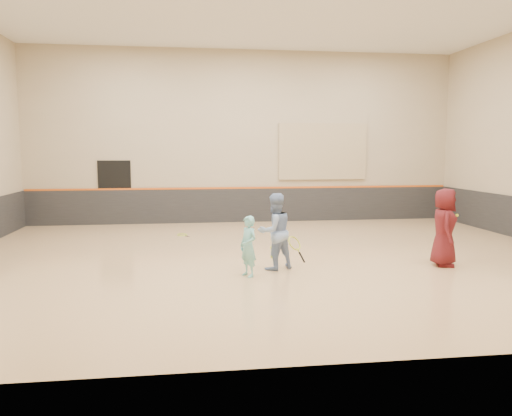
{
  "coord_description": "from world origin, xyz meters",
  "views": [
    {
      "loc": [
        -1.97,
        -11.54,
        2.56
      ],
      "look_at": [
        -0.36,
        0.4,
        1.15
      ],
      "focal_mm": 35.0,
      "sensor_mm": 36.0,
      "label": 1
    }
  ],
  "objects": [
    {
      "name": "doorway",
      "position": [
        -4.5,
        5.98,
        1.1
      ],
      "size": [
        1.1,
        0.05,
        2.2
      ],
      "primitive_type": "cube",
      "color": "black",
      "rests_on": "floor"
    },
    {
      "name": "ball_in_hand",
      "position": [
        3.79,
        -1.48,
        1.14
      ],
      "size": [
        0.07,
        0.07,
        0.07
      ],
      "primitive_type": "sphere",
      "color": "yellow",
      "rests_on": "young_man"
    },
    {
      "name": "young_man",
      "position": [
        3.59,
        -1.33,
        0.86
      ],
      "size": [
        0.8,
        0.98,
        1.72
      ],
      "primitive_type": "imported",
      "rotation": [
        0.0,
        0.0,
        1.22
      ],
      "color": "#551418",
      "rests_on": "floor"
    },
    {
      "name": "ball_beside_spare",
      "position": [
        0.12,
        1.03,
        0.03
      ],
      "size": [
        0.07,
        0.07,
        0.07
      ],
      "primitive_type": "sphere",
      "color": "#D5ED37",
      "rests_on": "floor"
    },
    {
      "name": "held_racket",
      "position": [
        0.21,
        -1.43,
        0.6
      ],
      "size": [
        0.47,
        0.47,
        0.64
      ],
      "primitive_type": null,
      "color": "#C0CD2D",
      "rests_on": "instructor"
    },
    {
      "name": "acoustic_panel",
      "position": [
        2.8,
        5.95,
        2.5
      ],
      "size": [
        3.2,
        0.08,
        2.0
      ],
      "primitive_type": "cube",
      "color": "tan",
      "rests_on": "wall_back"
    },
    {
      "name": "instructor",
      "position": [
        -0.17,
        -1.16,
        0.82
      ],
      "size": [
        0.98,
        0.89,
        1.64
      ],
      "primitive_type": "imported",
      "rotation": [
        0.0,
        0.0,
        3.55
      ],
      "color": "#88A2D2",
      "rests_on": "floor"
    },
    {
      "name": "wainscot_back",
      "position": [
        0.0,
        5.97,
        0.6
      ],
      "size": [
        14.9,
        0.04,
        1.2
      ],
      "primitive_type": "cube",
      "color": "#232326",
      "rests_on": "floor"
    },
    {
      "name": "spare_racket",
      "position": [
        -2.2,
        3.44,
        0.04
      ],
      "size": [
        0.68,
        0.68,
        0.07
      ],
      "primitive_type": null,
      "color": "#99BE29",
      "rests_on": "floor"
    },
    {
      "name": "accent_stripe",
      "position": [
        0.0,
        5.96,
        1.22
      ],
      "size": [
        14.9,
        0.03,
        0.06
      ],
      "primitive_type": "cube",
      "color": "#D85914",
      "rests_on": "wall_back"
    },
    {
      "name": "girl",
      "position": [
        -0.8,
        -1.69,
        0.62
      ],
      "size": [
        0.48,
        0.54,
        1.24
      ],
      "primitive_type": "imported",
      "rotation": [
        0.0,
        0.0,
        -1.07
      ],
      "color": "#7FDADC",
      "rests_on": "floor"
    },
    {
      "name": "room",
      "position": [
        0.0,
        0.0,
        0.81
      ],
      "size": [
        15.04,
        12.04,
        6.22
      ],
      "color": "tan",
      "rests_on": "ground"
    },
    {
      "name": "ball_under_racket",
      "position": [
        -0.05,
        -0.06,
        0.03
      ],
      "size": [
        0.07,
        0.07,
        0.07
      ],
      "primitive_type": "sphere",
      "color": "#B8D631",
      "rests_on": "floor"
    }
  ]
}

